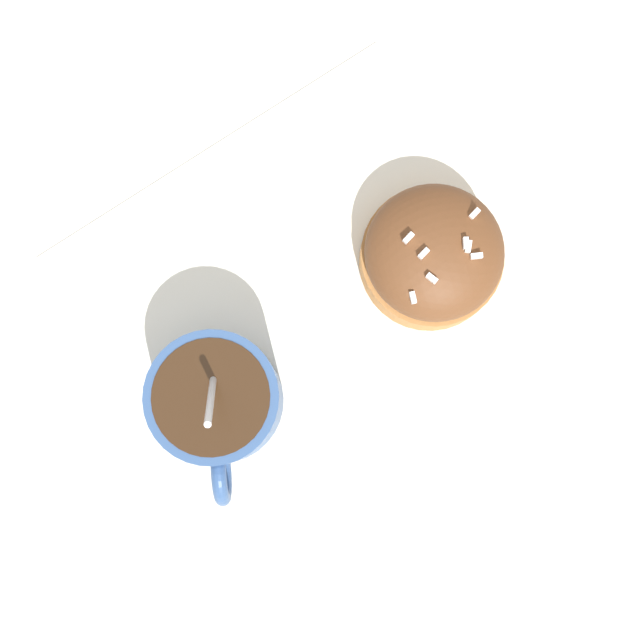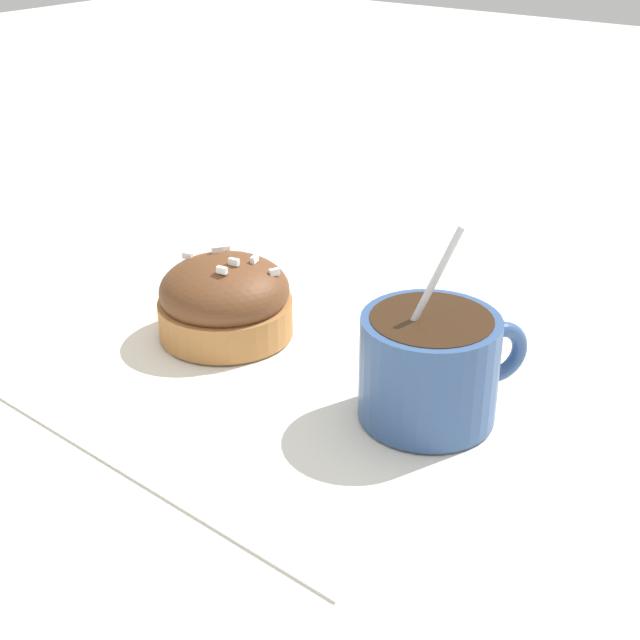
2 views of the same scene
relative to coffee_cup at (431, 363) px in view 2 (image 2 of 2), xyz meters
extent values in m
plane|color=silver|center=(-0.08, -0.01, -0.04)|extent=(3.00, 3.00, 0.00)
cube|color=white|center=(-0.08, -0.01, -0.04)|extent=(0.28, 0.28, 0.00)
cylinder|color=#335184|center=(0.00, 0.00, 0.00)|extent=(0.08, 0.08, 0.06)
cylinder|color=#331E0F|center=(0.00, 0.00, 0.02)|extent=(0.07, 0.07, 0.01)
torus|color=#335184|center=(0.02, 0.04, 0.00)|extent=(0.03, 0.04, 0.04)
ellipsoid|color=silver|center=(0.01, 0.02, -0.02)|extent=(0.03, 0.03, 0.01)
cylinder|color=silver|center=(-0.01, -0.01, 0.03)|extent=(0.03, 0.05, 0.10)
cylinder|color=#B2753D|center=(-0.16, 0.01, -0.02)|extent=(0.09, 0.09, 0.02)
ellipsoid|color=brown|center=(-0.16, 0.01, 0.00)|extent=(0.09, 0.09, 0.04)
cube|color=white|center=(-0.15, -0.01, 0.02)|extent=(0.01, 0.00, 0.00)
cube|color=white|center=(-0.17, 0.02, 0.02)|extent=(0.01, 0.01, 0.00)
cube|color=white|center=(-0.15, 0.00, 0.02)|extent=(0.01, 0.00, 0.00)
cube|color=white|center=(-0.17, 0.02, 0.02)|extent=(0.01, 0.01, 0.00)
cube|color=white|center=(-0.15, 0.02, 0.02)|extent=(0.00, 0.01, 0.00)
cube|color=white|center=(-0.19, 0.00, 0.02)|extent=(0.01, 0.00, 0.00)
cube|color=white|center=(-0.13, 0.02, 0.01)|extent=(0.01, 0.01, 0.00)
cube|color=white|center=(-0.17, 0.01, 0.02)|extent=(0.01, 0.01, 0.00)
camera|label=1|loc=(-0.04, 0.05, 0.54)|focal=50.00mm
camera|label=2|loc=(0.21, -0.38, 0.25)|focal=50.00mm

